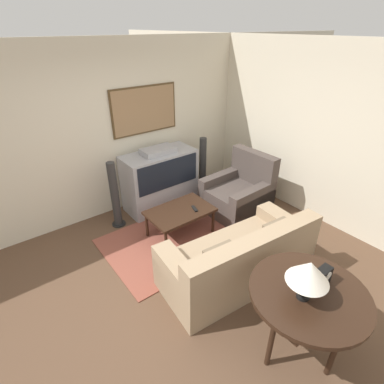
{
  "coord_description": "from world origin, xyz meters",
  "views": [
    {
      "loc": [
        -1.58,
        -2.23,
        2.83
      ],
      "look_at": [
        0.67,
        0.7,
        0.75
      ],
      "focal_mm": 28.0,
      "sensor_mm": 36.0,
      "label": 1
    }
  ],
  "objects_px": {
    "mantel_clock": "(323,275)",
    "speaker_tower_left": "(115,197)",
    "armchair": "(238,194)",
    "table_lamp": "(309,272)",
    "console_table": "(309,298)",
    "couch": "(239,260)",
    "coffee_table": "(180,213)",
    "speaker_tower_right": "(203,168)",
    "tv": "(160,179)"
  },
  "relations": [
    {
      "from": "mantel_clock",
      "to": "speaker_tower_left",
      "type": "relative_size",
      "value": 0.15
    },
    {
      "from": "armchair",
      "to": "table_lamp",
      "type": "height_order",
      "value": "table_lamp"
    },
    {
      "from": "console_table",
      "to": "mantel_clock",
      "type": "bearing_deg",
      "value": 1.84
    },
    {
      "from": "couch",
      "to": "coffee_table",
      "type": "bearing_deg",
      "value": -82.79
    },
    {
      "from": "couch",
      "to": "console_table",
      "type": "relative_size",
      "value": 1.84
    },
    {
      "from": "armchair",
      "to": "speaker_tower_right",
      "type": "bearing_deg",
      "value": -175.82
    },
    {
      "from": "tv",
      "to": "armchair",
      "type": "height_order",
      "value": "tv"
    },
    {
      "from": "coffee_table",
      "to": "speaker_tower_left",
      "type": "relative_size",
      "value": 0.88
    },
    {
      "from": "armchair",
      "to": "table_lamp",
      "type": "xyz_separation_m",
      "value": [
        -1.44,
        -2.16,
        0.75
      ]
    },
    {
      "from": "speaker_tower_left",
      "to": "speaker_tower_right",
      "type": "xyz_separation_m",
      "value": [
        1.74,
        0.0,
        0.0
      ]
    },
    {
      "from": "console_table",
      "to": "table_lamp",
      "type": "distance_m",
      "value": 0.38
    },
    {
      "from": "speaker_tower_left",
      "to": "coffee_table",
      "type": "bearing_deg",
      "value": -52.07
    },
    {
      "from": "table_lamp",
      "to": "speaker_tower_left",
      "type": "distance_m",
      "value": 3.09
    },
    {
      "from": "tv",
      "to": "mantel_clock",
      "type": "relative_size",
      "value": 7.46
    },
    {
      "from": "couch",
      "to": "speaker_tower_right",
      "type": "relative_size",
      "value": 1.79
    },
    {
      "from": "coffee_table",
      "to": "table_lamp",
      "type": "bearing_deg",
      "value": -96.53
    },
    {
      "from": "tv",
      "to": "armchair",
      "type": "distance_m",
      "value": 1.36
    },
    {
      "from": "table_lamp",
      "to": "speaker_tower_right",
      "type": "height_order",
      "value": "table_lamp"
    },
    {
      "from": "couch",
      "to": "armchair",
      "type": "xyz_separation_m",
      "value": [
        1.15,
        1.15,
        0.0
      ]
    },
    {
      "from": "couch",
      "to": "table_lamp",
      "type": "bearing_deg",
      "value": 79.34
    },
    {
      "from": "console_table",
      "to": "table_lamp",
      "type": "bearing_deg",
      "value": 176.16
    },
    {
      "from": "coffee_table",
      "to": "console_table",
      "type": "relative_size",
      "value": 0.9
    },
    {
      "from": "couch",
      "to": "speaker_tower_left",
      "type": "height_order",
      "value": "speaker_tower_left"
    },
    {
      "from": "couch",
      "to": "speaker_tower_right",
      "type": "height_order",
      "value": "speaker_tower_right"
    },
    {
      "from": "console_table",
      "to": "speaker_tower_right",
      "type": "bearing_deg",
      "value": 67.53
    },
    {
      "from": "armchair",
      "to": "speaker_tower_left",
      "type": "height_order",
      "value": "speaker_tower_left"
    },
    {
      "from": "tv",
      "to": "armchair",
      "type": "xyz_separation_m",
      "value": [
        0.96,
        -0.94,
        -0.2
      ]
    },
    {
      "from": "couch",
      "to": "coffee_table",
      "type": "xyz_separation_m",
      "value": [
        -0.04,
        1.19,
        0.09
      ]
    },
    {
      "from": "armchair",
      "to": "coffee_table",
      "type": "bearing_deg",
      "value": -93.35
    },
    {
      "from": "console_table",
      "to": "speaker_tower_left",
      "type": "height_order",
      "value": "speaker_tower_left"
    },
    {
      "from": "table_lamp",
      "to": "mantel_clock",
      "type": "height_order",
      "value": "table_lamp"
    },
    {
      "from": "tv",
      "to": "speaker_tower_left",
      "type": "xyz_separation_m",
      "value": [
        -0.87,
        -0.09,
        0.01
      ]
    },
    {
      "from": "tv",
      "to": "speaker_tower_left",
      "type": "height_order",
      "value": "speaker_tower_left"
    },
    {
      "from": "table_lamp",
      "to": "speaker_tower_right",
      "type": "relative_size",
      "value": 0.37
    },
    {
      "from": "mantel_clock",
      "to": "speaker_tower_left",
      "type": "height_order",
      "value": "speaker_tower_left"
    },
    {
      "from": "coffee_table",
      "to": "mantel_clock",
      "type": "height_order",
      "value": "mantel_clock"
    },
    {
      "from": "speaker_tower_left",
      "to": "speaker_tower_right",
      "type": "relative_size",
      "value": 1.0
    },
    {
      "from": "armchair",
      "to": "mantel_clock",
      "type": "height_order",
      "value": "armchair"
    },
    {
      "from": "tv",
      "to": "mantel_clock",
      "type": "bearing_deg",
      "value": -93.56
    },
    {
      "from": "console_table",
      "to": "armchair",
      "type": "bearing_deg",
      "value": 58.3
    },
    {
      "from": "armchair",
      "to": "coffee_table",
      "type": "relative_size",
      "value": 1.04
    },
    {
      "from": "tv",
      "to": "table_lamp",
      "type": "xyz_separation_m",
      "value": [
        -0.48,
        -3.1,
        0.55
      ]
    },
    {
      "from": "couch",
      "to": "mantel_clock",
      "type": "bearing_deg",
      "value": 95.3
    },
    {
      "from": "speaker_tower_right",
      "to": "console_table",
      "type": "bearing_deg",
      "value": -112.47
    },
    {
      "from": "armchair",
      "to": "speaker_tower_left",
      "type": "relative_size",
      "value": 0.91
    },
    {
      "from": "tv",
      "to": "armchair",
      "type": "bearing_deg",
      "value": -44.51
    },
    {
      "from": "console_table",
      "to": "speaker_tower_right",
      "type": "relative_size",
      "value": 0.98
    },
    {
      "from": "table_lamp",
      "to": "speaker_tower_right",
      "type": "xyz_separation_m",
      "value": [
        1.35,
        3.02,
        -0.54
      ]
    },
    {
      "from": "couch",
      "to": "console_table",
      "type": "distance_m",
      "value": 1.1
    },
    {
      "from": "tv",
      "to": "coffee_table",
      "type": "distance_m",
      "value": 0.94
    }
  ]
}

